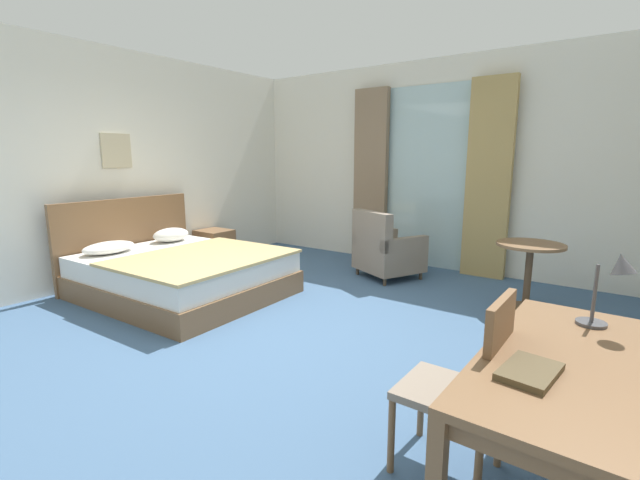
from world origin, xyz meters
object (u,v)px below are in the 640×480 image
object	(u,v)px
writing_desk	(558,375)
desk_lamp	(614,278)
desk_chair	(468,382)
framed_picture	(116,151)
closed_book	(530,371)
nightstand	(215,246)
round_cafe_table	(529,261)
bed	(179,271)
armchair_by_window	(386,251)

from	to	relation	value
writing_desk	desk_lamp	xyz separation A→B (m)	(0.14, 0.44, 0.35)
desk_chair	framed_picture	distance (m)	4.97
desk_chair	closed_book	distance (m)	0.44
nightstand	framed_picture	world-z (taller)	framed_picture
nightstand	round_cafe_table	xyz separation A→B (m)	(4.22, 0.53, 0.27)
bed	desk_lamp	xyz separation A→B (m)	(4.11, -0.53, 0.72)
closed_book	framed_picture	distance (m)	5.25
closed_book	armchair_by_window	size ratio (longest dim) A/B	0.29
writing_desk	armchair_by_window	distance (m)	3.84
nightstand	closed_book	xyz separation A→B (m)	(4.78, -2.51, 0.50)
bed	writing_desk	distance (m)	4.10
desk_chair	framed_picture	bearing A→B (deg)	167.99
armchair_by_window	framed_picture	size ratio (longest dim) A/B	2.26
framed_picture	closed_book	bearing A→B (deg)	-13.76
writing_desk	desk_chair	world-z (taller)	desk_chair
desk_lamp	desk_chair	bearing A→B (deg)	-136.80
bed	armchair_by_window	xyz separation A→B (m)	(1.58, 2.03, 0.08)
nightstand	closed_book	distance (m)	5.42
nightstand	desk_lamp	distance (m)	5.37
desk_lamp	closed_book	bearing A→B (deg)	-107.07
desk_lamp	armchair_by_window	distance (m)	3.65
nightstand	framed_picture	size ratio (longest dim) A/B	1.17
writing_desk	round_cafe_table	bearing A→B (deg)	102.80
desk_chair	framed_picture	world-z (taller)	framed_picture
closed_book	armchair_by_window	distance (m)	4.01
desk_chair	armchair_by_window	world-z (taller)	desk_chair
bed	nightstand	bearing A→B (deg)	124.78
desk_chair	closed_book	size ratio (longest dim) A/B	3.42
nightstand	desk_chair	bearing A→B (deg)	-26.96
desk_lamp	nightstand	bearing A→B (deg)	160.12
round_cafe_table	closed_book	bearing A→B (deg)	-79.58
nightstand	round_cafe_table	world-z (taller)	round_cafe_table
writing_desk	closed_book	bearing A→B (deg)	-105.22
nightstand	framed_picture	distance (m)	1.90
closed_book	round_cafe_table	xyz separation A→B (m)	(-0.56, 3.03, -0.23)
bed	desk_chair	distance (m)	3.75
writing_desk	desk_lamp	size ratio (longest dim) A/B	3.53
desk_chair	round_cafe_table	size ratio (longest dim) A/B	1.36
bed	round_cafe_table	bearing A→B (deg)	28.41
nightstand	desk_lamp	size ratio (longest dim) A/B	1.21
nightstand	closed_book	size ratio (longest dim) A/B	1.76
framed_picture	round_cafe_table	bearing A→B (deg)	21.97
writing_desk	closed_book	size ratio (longest dim) A/B	5.16
armchair_by_window	round_cafe_table	distance (m)	1.77
bed	desk_chair	xyz separation A→B (m)	(3.60, -1.01, 0.24)
nightstand	desk_chair	world-z (taller)	desk_chair
closed_book	round_cafe_table	distance (m)	3.09
round_cafe_table	desk_lamp	bearing A→B (deg)	-71.67
armchair_by_window	desk_chair	bearing A→B (deg)	-56.36
nightstand	closed_book	bearing A→B (deg)	-27.67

